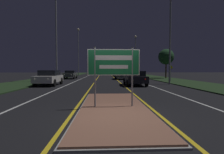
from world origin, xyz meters
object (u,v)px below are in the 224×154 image
object	(u,v)px
streetlight_left_near	(56,22)
car_approaching_1	(70,74)
streetlight_left_far	(78,47)
car_receding_0	(135,78)
car_receding_1	(121,74)
car_approaching_0	(49,77)
streetlight_right_near	(170,21)
streetlight_right_far	(135,50)
warning_sign	(171,71)
car_receding_2	(118,73)
highway_sign	(114,65)

from	to	relation	value
streetlight_left_near	car_approaching_1	distance (m)	9.91
streetlight_left_far	car_receding_0	bearing A→B (deg)	-68.52
car_receding_1	streetlight_left_near	bearing A→B (deg)	-148.08
car_receding_1	car_approaching_0	xyz separation A→B (m)	(-8.33, -10.40, 0.02)
car_receding_0	car_approaching_0	size ratio (longest dim) A/B	0.94
streetlight_right_near	car_receding_1	distance (m)	12.26
streetlight_right_far	warning_sign	xyz separation A→B (m)	(2.12, -14.27, -4.25)
streetlight_right_far	car_receding_2	bearing A→B (deg)	133.45
car_approaching_0	car_approaching_1	size ratio (longest dim) A/B	1.06
streetlight_right_near	car_approaching_1	size ratio (longest dim) A/B	2.34
highway_sign	streetlight_right_far	bearing A→B (deg)	78.08
car_approaching_0	warning_sign	size ratio (longest dim) A/B	2.10
streetlight_right_near	car_receding_1	world-z (taller)	streetlight_right_near
car_receding_0	car_receding_2	bearing A→B (deg)	89.81
streetlight_left_far	streetlight_right_far	bearing A→B (deg)	-13.56
car_approaching_1	warning_sign	distance (m)	16.26
streetlight_right_far	warning_sign	distance (m)	15.04
streetlight_left_near	car_receding_1	world-z (taller)	streetlight_left_near
car_receding_2	warning_sign	bearing A→B (deg)	-72.65
car_approaching_0	car_receding_0	bearing A→B (deg)	-3.54
streetlight_right_far	car_approaching_0	world-z (taller)	streetlight_right_far
streetlight_right_near	car_approaching_0	bearing A→B (deg)	-177.35
car_approaching_1	warning_sign	size ratio (longest dim) A/B	1.99
streetlight_left_near	car_receding_2	xyz separation A→B (m)	(9.24, 17.74, -6.82)
streetlight_left_near	car_receding_0	size ratio (longest dim) A/B	2.71
car_receding_1	car_approaching_0	distance (m)	13.32
streetlight_left_far	streetlight_right_far	distance (m)	12.80
streetlight_left_near	car_receding_2	world-z (taller)	streetlight_left_near
car_approaching_1	streetlight_left_near	bearing A→B (deg)	-92.93
streetlight_right_far	car_receding_0	xyz separation A→B (m)	(-3.56, -19.48, -4.83)
car_receding_0	car_approaching_0	world-z (taller)	car_approaching_0
highway_sign	car_approaching_0	distance (m)	12.28
highway_sign	streetlight_left_near	xyz separation A→B (m)	(-6.46, 15.59, 5.76)
streetlight_left_near	highway_sign	bearing A→B (deg)	-67.50
streetlight_left_near	warning_sign	size ratio (longest dim) A/B	5.35
streetlight_left_far	car_approaching_1	bearing A→B (deg)	-89.69
car_approaching_1	warning_sign	bearing A→B (deg)	-27.00
streetlight_right_far	car_receding_1	size ratio (longest dim) A/B	1.92
streetlight_right_near	car_approaching_0	distance (m)	13.94
car_receding_0	car_approaching_1	size ratio (longest dim) A/B	0.99
streetlight_right_far	car_receding_1	bearing A→B (deg)	-114.32
streetlight_right_near	car_approaching_1	distance (m)	18.17
streetlight_left_near	car_approaching_1	world-z (taller)	streetlight_left_near
streetlight_right_near	car_approaching_0	world-z (taller)	streetlight_right_near
streetlight_left_far	car_approaching_0	xyz separation A→B (m)	(0.22, -21.94, -5.81)
streetlight_right_near	streetlight_left_near	bearing A→B (deg)	161.86
streetlight_right_far	car_approaching_0	size ratio (longest dim) A/B	1.99
streetlight_right_far	streetlight_left_far	bearing A→B (deg)	166.44
car_receding_0	warning_sign	xyz separation A→B (m)	(5.69, 5.21, 0.57)
warning_sign	car_receding_0	bearing A→B (deg)	-137.48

